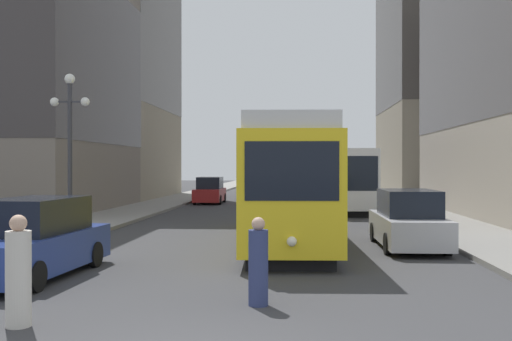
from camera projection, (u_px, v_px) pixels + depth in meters
sidewalk_left at (186, 197)px, 47.94m from camera, size 3.28×120.00×0.15m
sidewalk_right at (379, 198)px, 46.85m from camera, size 3.28×120.00×0.15m
streetcar at (286, 180)px, 19.91m from camera, size 3.13×12.28×3.89m
transit_bus at (340, 177)px, 35.29m from camera, size 3.04×12.66×3.45m
parked_car_left_near at (34, 240)px, 13.67m from camera, size 2.09×4.99×1.82m
parked_car_left_mid at (210, 191)px, 40.93m from camera, size 1.93×4.34×1.82m
parked_car_right_far at (408, 221)px, 18.55m from camera, size 1.91×4.93×1.82m
pedestrian_crossing_near at (258, 264)px, 10.87m from camera, size 0.36×0.36×1.62m
pedestrian_crossing_far at (18, 275)px, 9.44m from camera, size 0.40×0.40×1.78m
lamp_post_left_near at (70, 129)px, 20.76m from camera, size 1.41×0.36×5.64m
building_left_corner at (67, 15)px, 47.71m from camera, size 16.41×14.74×28.64m
building_left_midblock at (20, 68)px, 33.51m from camera, size 10.69×14.82×15.75m
building_right_midblock at (458, 14)px, 52.97m from camera, size 13.10×16.09×31.39m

